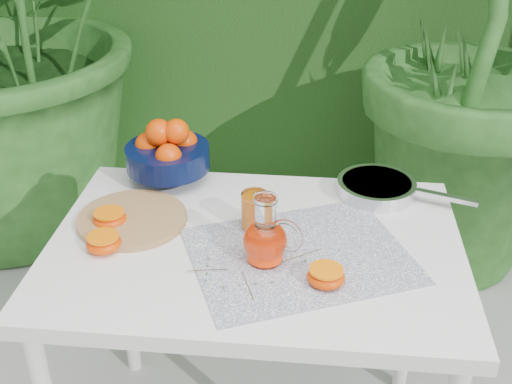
# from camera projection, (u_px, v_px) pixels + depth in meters

# --- Properties ---
(potted_plant_right) EXTENTS (2.25, 2.25, 1.90)m
(potted_plant_right) POSITION_uv_depth(u_px,v_px,m) (470.00, 32.00, 2.42)
(potted_plant_right) COLOR #24511C
(potted_plant_right) RESTS_ON ground
(white_table) EXTENTS (1.00, 0.70, 0.75)m
(white_table) POSITION_uv_depth(u_px,v_px,m) (255.00, 270.00, 1.59)
(white_table) COLOR white
(white_table) RESTS_ON ground
(placemat) EXTENTS (0.61, 0.55, 0.00)m
(placemat) POSITION_uv_depth(u_px,v_px,m) (300.00, 255.00, 1.50)
(placemat) COLOR #0C1544
(placemat) RESTS_ON white_table
(cutting_board) EXTENTS (0.36, 0.36, 0.02)m
(cutting_board) POSITION_uv_depth(u_px,v_px,m) (132.00, 219.00, 1.63)
(cutting_board) COLOR #AF7C4F
(cutting_board) RESTS_ON white_table
(fruit_bowl) EXTENTS (0.29, 0.29, 0.19)m
(fruit_bowl) POSITION_uv_depth(u_px,v_px,m) (168.00, 152.00, 1.79)
(fruit_bowl) COLOR black
(fruit_bowl) RESTS_ON white_table
(juice_pitcher) EXTENTS (0.16, 0.13, 0.17)m
(juice_pitcher) POSITION_uv_depth(u_px,v_px,m) (266.00, 239.00, 1.45)
(juice_pitcher) COLOR white
(juice_pitcher) RESTS_ON white_table
(juice_tumbler) EXTENTS (0.08, 0.08, 0.10)m
(juice_tumbler) POSITION_uv_depth(u_px,v_px,m) (255.00, 212.00, 1.58)
(juice_tumbler) COLOR white
(juice_tumbler) RESTS_ON white_table
(saute_pan) EXTENTS (0.39, 0.27, 0.04)m
(saute_pan) POSITION_uv_depth(u_px,v_px,m) (378.00, 187.00, 1.75)
(saute_pan) COLOR silver
(saute_pan) RESTS_ON white_table
(orange_halves) EXTENTS (0.63, 0.27, 0.04)m
(orange_halves) POSITION_uv_depth(u_px,v_px,m) (175.00, 245.00, 1.51)
(orange_halves) COLOR #F33802
(orange_halves) RESTS_ON white_table
(thyme_sprigs) EXTENTS (0.30, 0.22, 0.01)m
(thyme_sprigs) POSITION_uv_depth(u_px,v_px,m) (254.00, 269.00, 1.45)
(thyme_sprigs) COLOR brown
(thyme_sprigs) RESTS_ON white_table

